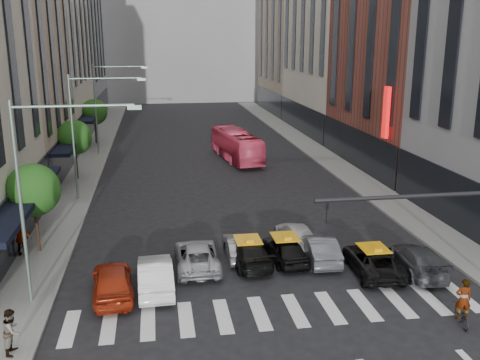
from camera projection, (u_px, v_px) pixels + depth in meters
name	position (u px, v px, depth m)	size (l,w,h in m)	color
ground	(290.00, 329.00, 21.98)	(160.00, 160.00, 0.00)	black
sidewalk_left	(87.00, 168.00, 48.83)	(3.00, 96.00, 0.15)	slate
sidewalk_right	(329.00, 159.00, 52.34)	(3.00, 96.00, 0.15)	slate
building_left_b	(3.00, 33.00, 43.01)	(8.00, 16.00, 24.00)	tan
building_left_d	(68.00, 14.00, 77.55)	(8.00, 18.00, 30.00)	gray
building_right_b	(406.00, 21.00, 46.99)	(8.00, 18.00, 26.00)	brown
building_right_d	(295.00, 22.00, 82.99)	(8.00, 18.00, 28.00)	tan
building_far	(179.00, 2.00, 98.45)	(30.00, 10.00, 36.00)	gray
tree_near	(33.00, 190.00, 28.78)	(2.88, 2.88, 4.95)	black
tree_mid	(74.00, 137.00, 44.05)	(2.88, 2.88, 4.95)	black
tree_far	(94.00, 112.00, 59.31)	(2.88, 2.88, 4.95)	black
streetlamp_near	(41.00, 176.00, 22.74)	(5.38, 0.25, 9.00)	gray
streetlamp_mid	(86.00, 121.00, 38.01)	(5.38, 0.25, 9.00)	gray
streetlamp_far	(105.00, 97.00, 53.28)	(5.38, 0.25, 9.00)	gray
liberty_sign	(386.00, 112.00, 41.44)	(0.30, 0.70, 4.00)	red
car_red	(112.00, 281.00, 24.61)	(1.82, 4.52, 1.54)	#9B240E
car_white_front	(155.00, 275.00, 25.28)	(1.60, 4.58, 1.51)	white
car_silver	(197.00, 255.00, 27.73)	(2.21, 4.80, 1.33)	#A9A9AE
taxi_left	(248.00, 252.00, 28.19)	(1.87, 4.61, 1.34)	black
taxi_center	(285.00, 249.00, 28.47)	(1.63, 4.05, 1.38)	black
car_grey_mid	(318.00, 248.00, 28.63)	(1.52, 4.37, 1.44)	#45474D
taxi_right	(373.00, 260.00, 27.13)	(2.18, 4.73, 1.31)	black
car_grey_curb	(418.00, 260.00, 27.16)	(1.91, 4.70, 1.37)	#3C3E43
car_row2_left	(238.00, 246.00, 29.07)	(1.30, 3.73, 1.23)	gray
car_row2_right	(296.00, 234.00, 30.84)	(1.75, 4.31, 1.25)	beige
bus	(236.00, 145.00, 52.16)	(2.44, 10.42, 2.90)	#F8486F
motorcycle	(461.00, 315.00, 22.25)	(0.55, 1.59, 0.84)	black
rider	(465.00, 286.00, 21.91)	(0.66, 0.43, 1.81)	gray
pedestrian_near	(12.00, 331.00, 19.89)	(0.86, 0.67, 1.77)	gray
pedestrian_far	(21.00, 239.00, 28.82)	(1.11, 0.46, 1.90)	gray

